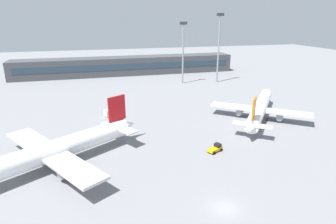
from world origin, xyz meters
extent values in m
plane|color=gray|center=(0.00, 40.00, 0.00)|extent=(400.00, 400.00, 0.00)
cube|color=#3F4247|center=(0.00, 114.99, 4.50)|extent=(112.22, 12.00, 9.00)
cube|color=#263847|center=(0.00, 108.94, 4.95)|extent=(106.61, 0.16, 2.80)
cylinder|color=white|center=(-28.42, 20.26, 3.54)|extent=(34.89, 23.85, 4.07)
cone|color=white|center=(-10.67, 31.31, 3.54)|extent=(4.96, 4.57, 2.85)
cube|color=red|center=(-13.42, 29.60, 8.52)|extent=(4.20, 2.82, 5.89)
cube|color=silver|center=(-13.14, 29.77, 3.75)|extent=(8.21, 10.68, 0.26)
cube|color=silver|center=(-27.51, 20.82, 3.21)|extent=(21.36, 30.00, 0.54)
cylinder|color=gray|center=(-30.91, 26.28, 1.70)|extent=(4.04, 3.63, 2.14)
cylinder|color=gray|center=(-24.11, 15.37, 1.70)|extent=(4.04, 3.63, 2.14)
cylinder|color=black|center=(-28.07, 23.75, 0.54)|extent=(1.14, 0.93, 1.07)
cylinder|color=black|center=(-25.13, 19.02, 0.54)|extent=(1.14, 0.93, 1.07)
cylinder|color=white|center=(28.86, 36.20, 3.14)|extent=(24.39, 28.80, 3.61)
cone|color=white|center=(40.68, 50.72, 3.14)|extent=(5.17, 5.25, 3.43)
cone|color=white|center=(17.15, 21.82, 3.14)|extent=(4.24, 4.40, 2.53)
cube|color=orange|center=(18.96, 24.04, 7.55)|extent=(2.90, 3.46, 5.23)
cube|color=silver|center=(18.78, 23.82, 3.33)|extent=(9.05, 8.06, 0.23)
cube|color=silver|center=(28.26, 35.46, 2.85)|extent=(24.98, 21.53, 0.48)
cylinder|color=gray|center=(32.68, 31.86, 1.51)|extent=(3.39, 3.56, 1.90)
cylinder|color=gray|center=(23.84, 39.06, 1.51)|extent=(3.39, 3.56, 1.90)
cylinder|color=black|center=(36.42, 45.48, 0.48)|extent=(0.89, 0.98, 0.95)
cylinder|color=black|center=(29.58, 33.16, 0.48)|extent=(0.89, 0.98, 0.95)
cylinder|color=black|center=(25.75, 36.28, 0.48)|extent=(0.89, 0.98, 0.95)
cube|color=#F2B20C|center=(6.74, 18.78, 0.65)|extent=(3.89, 2.94, 0.60)
cube|color=black|center=(7.54, 19.18, 1.30)|extent=(1.61, 1.74, 0.90)
cylinder|color=black|center=(8.16, 18.61, 0.35)|extent=(0.74, 0.53, 0.70)
cylinder|color=black|center=(7.47, 20.01, 0.35)|extent=(0.74, 0.53, 0.70)
cylinder|color=black|center=(6.01, 17.55, 0.35)|extent=(0.74, 0.53, 0.70)
cylinder|color=black|center=(5.32, 18.95, 0.35)|extent=(0.74, 0.53, 0.70)
cube|color=white|center=(-12.95, 49.96, 1.13)|extent=(5.57, 3.82, 1.90)
cube|color=#1E2633|center=(-14.80, 49.20, 1.63)|extent=(0.87, 1.82, 0.70)
cylinder|color=black|center=(-14.91, 50.26, 0.38)|extent=(0.81, 0.55, 0.76)
cylinder|color=black|center=(-14.14, 48.37, 0.38)|extent=(0.81, 0.55, 0.76)
cylinder|color=black|center=(-11.76, 51.54, 0.38)|extent=(0.81, 0.55, 0.76)
cylinder|color=black|center=(-10.99, 49.66, 0.38)|extent=(0.81, 0.55, 0.76)
cylinder|color=gray|center=(21.38, 86.96, 12.75)|extent=(0.70, 0.70, 25.49)
cube|color=#333338|center=(21.38, 86.96, 26.09)|extent=(3.20, 0.80, 1.20)
cylinder|color=gray|center=(37.57, 85.45, 14.50)|extent=(0.70, 0.70, 29.01)
cube|color=#333338|center=(37.57, 85.45, 29.61)|extent=(3.20, 0.80, 1.20)
camera|label=1|loc=(-18.64, -34.26, 28.62)|focal=30.64mm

